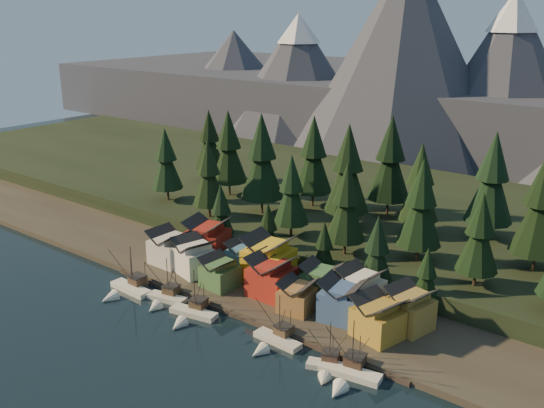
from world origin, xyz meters
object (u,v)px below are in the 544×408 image
Objects in this scene: boat_1 at (164,294)px; boat_5 at (328,362)px; boat_4 at (274,336)px; house_front_1 at (194,255)px; house_back_0 at (207,238)px; boat_2 at (190,309)px; boat_0 at (126,284)px; house_front_0 at (169,246)px; house_back_1 at (243,256)px; boat_6 at (348,369)px.

boat_1 is 44.66m from boat_5.
house_front_1 reaches higher than boat_4.
boat_4 is 0.98× the size of house_back_0.
boat_2 is 20.80m from house_front_1.
boat_4 is 1.12× the size of boat_5.
house_back_0 reaches higher than boat_1.
boat_2 is 1.16× the size of boat_5.
boat_0 reaches higher than boat_2.
boat_2 is at bearing -20.19° from boat_1.
house_back_1 is at bearing 23.94° from house_front_0.
house_front_0 reaches higher than house_back_1.
boat_6 is at bearing -0.57° from boat_4.
boat_1 is 1.09× the size of boat_5.
house_back_1 is (18.29, 7.72, -0.50)m from house_front_0.
house_front_1 is at bearing -1.26° from house_front_0.
house_front_1 is at bearing 68.26° from boat_0.
boat_0 is 1.59× the size of house_back_1.
boat_2 is at bearing 172.88° from boat_6.
house_back_0 reaches higher than boat_0.
house_back_1 is at bearing 56.19° from house_front_1.
boat_6 is 61.03m from house_back_0.
house_back_0 is at bearing 84.60° from boat_0.
house_front_1 is at bearing -143.16° from house_back_1.
boat_0 is at bearing -112.19° from house_back_0.
house_back_0 is at bearing 128.09° from house_front_1.
house_front_0 is 9.95m from house_back_0.
boat_6 reaches higher than boat_4.
house_front_1 is (-13.62, 15.15, 4.17)m from boat_2.
boat_0 is 1.05× the size of boat_2.
boat_6 is 1.08× the size of house_back_0.
house_front_1 is 0.88× the size of house_back_0.
boat_6 is at bearing -12.07° from boat_1.
house_back_0 is (-7.53, 22.32, 4.96)m from boat_1.
boat_2 is 1.52× the size of house_back_1.
boat_0 is 17.81m from house_front_1.
boat_4 is at bearing -43.90° from house_back_0.
boat_1 is at bearing 13.69° from boat_0.
boat_1 is at bearing -46.24° from house_front_0.
boat_6 is at bearing -36.59° from house_back_0.
house_front_0 reaches higher than boat_5.
boat_5 is 1.00× the size of house_front_1.
house_back_0 is (-3.78, 8.66, 0.91)m from house_front_1.
house_back_0 is (-56.43, 22.70, 4.98)m from boat_6.
boat_1 is 19.52m from house_front_0.
boat_0 is 10.99m from boat_1.
boat_2 is 34.80m from boat_5.
boat_0 is 1.22× the size of house_front_1.
boat_1 is 0.96× the size of house_back_0.
boat_5 is 57.17m from house_back_0.
house_front_1 is at bearing 143.70° from boat_5.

